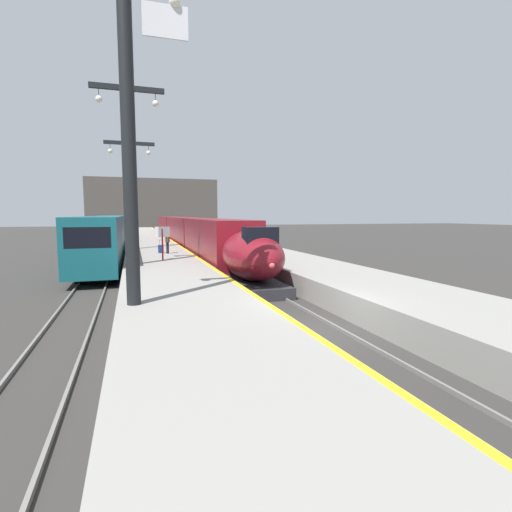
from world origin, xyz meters
The scene contains 17 objects.
ground_plane centered at (0.00, 0.00, 0.00)m, with size 260.00×260.00×0.00m, color #33302D.
platform_left centered at (-4.05, 24.75, 0.53)m, with size 4.80×110.00×1.05m, color gray.
platform_right centered at (4.05, 24.75, 0.53)m, with size 4.80×110.00×1.05m, color gray.
platform_left_safety_stripe centered at (-1.77, 24.75, 1.05)m, with size 0.20×107.80×0.01m, color yellow.
rail_main_left centered at (-0.75, 27.50, 0.06)m, with size 0.08×110.00×0.12m, color slate.
rail_main_right centered at (0.75, 27.50, 0.06)m, with size 0.08×110.00×0.12m, color slate.
rail_secondary_left centered at (-8.85, 27.50, 0.06)m, with size 0.08×110.00×0.12m, color slate.
rail_secondary_right centered at (-7.35, 27.50, 0.06)m, with size 0.08×110.00×0.12m, color slate.
highspeed_train_main centered at (0.00, 31.96, 1.96)m, with size 2.92×56.34×3.60m.
regional_train_adjacent centered at (-8.10, 28.12, 2.13)m, with size 2.85×36.60×3.80m.
station_column_near centered at (-5.85, 1.32, 7.32)m, with size 4.00×0.68×10.38m.
station_column_mid centered at (-5.90, 11.89, 7.07)m, with size 4.00×0.68×10.11m.
station_column_far centered at (-5.90, 22.64, 6.46)m, with size 4.00×0.68×8.96m.
passenger_near_edge centered at (-3.44, 17.81, 2.04)m, with size 0.38×0.51×1.69m.
rolling_suitcase centered at (-3.89, 18.37, 1.35)m, with size 0.40×0.22×0.98m.
departure_info_board centered at (-4.10, 13.53, 2.56)m, with size 0.90×0.10×2.12m.
terminus_back_wall centered at (0.00, 102.00, 7.00)m, with size 36.00×2.00×14.00m, color #4C4742.
Camera 1 is at (-5.86, -11.62, 3.95)m, focal length 27.26 mm.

